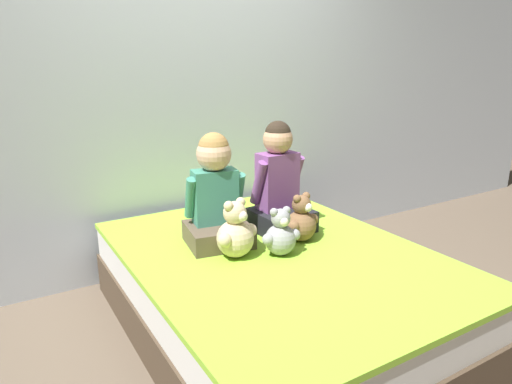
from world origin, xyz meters
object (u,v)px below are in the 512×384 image
Objects in this scene: teddy_bear_held_by_left_child at (235,233)px; child_on_right at (279,184)px; bed at (277,291)px; teddy_bear_between_children at (280,235)px; teddy_bear_held_by_right_child at (301,221)px; child_on_left at (216,195)px.

child_on_right is at bearing 11.34° from teddy_bear_held_by_left_child.
teddy_bear_between_children reaches higher than bed.
teddy_bear_held_by_right_child is (0.21, 0.07, 0.35)m from bed.
child_on_right is 2.50× the size of teddy_bear_between_children.
teddy_bear_held_by_right_child is at bearing -19.41° from child_on_left.
bed is 0.62m from child_on_left.
child_on_left is 0.95× the size of child_on_right.
teddy_bear_held_by_right_child is at bearing 31.32° from teddy_bear_between_children.
teddy_bear_held_by_left_child reaches higher than teddy_bear_between_children.
child_on_left reaches higher than teddy_bear_held_by_right_child.
child_on_left is at bearing 138.43° from teddy_bear_held_by_right_child.
teddy_bear_between_children is at bearing -167.51° from teddy_bear_held_by_right_child.
teddy_bear_held_by_left_child is (-0.42, -0.23, -0.15)m from child_on_right.
teddy_bear_between_children is at bearing -95.92° from bed.
teddy_bear_held_by_left_child is at bearing 167.12° from teddy_bear_held_by_right_child.
child_on_left is 2.23× the size of teddy_bear_held_by_right_child.
teddy_bear_held_by_left_child is at bearing -81.97° from child_on_left.
teddy_bear_between_children is at bearing -42.44° from teddy_bear_held_by_left_child.
child_on_right is 0.28m from teddy_bear_held_by_right_child.
teddy_bear_held_by_right_child is 0.23m from teddy_bear_between_children.
child_on_right is at bearing 77.32° from teddy_bear_held_by_right_child.
teddy_bear_between_children is at bearing -125.02° from child_on_right.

